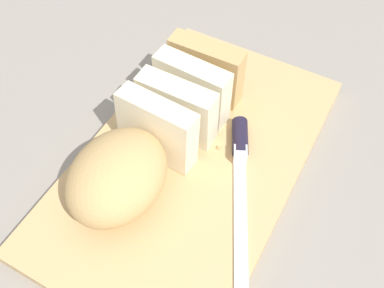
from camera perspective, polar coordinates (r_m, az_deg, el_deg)
The scene contains 8 objects.
ground_plane at distance 0.61m, azimuth -0.00°, elevation -2.83°, with size 3.00×3.00×0.00m, color gray.
cutting_board at distance 0.60m, azimuth -0.00°, elevation -2.28°, with size 0.46×0.27×0.02m, color tan.
bread_loaf at distance 0.56m, azimuth -5.42°, elevation 0.81°, with size 0.30×0.13×0.09m.
bread_knife at distance 0.58m, azimuth 6.24°, elevation -1.91°, with size 0.25×0.13×0.02m.
crumb_near_knife at distance 0.59m, azimuth -3.42°, elevation -1.64°, with size 0.01×0.01×0.01m, color tan.
crumb_near_loaf at distance 0.60m, azimuth 3.42°, elevation -0.44°, with size 0.00×0.00×0.00m, color tan.
crumb_stray_left at distance 0.57m, azimuth -6.42°, elevation -4.67°, with size 0.01×0.01×0.01m, color tan.
crumb_stray_right at distance 0.58m, azimuth -3.55°, elevation -3.11°, with size 0.00×0.00×0.00m, color tan.
Camera 1 is at (-0.30, -0.16, 0.51)m, focal length 41.23 mm.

